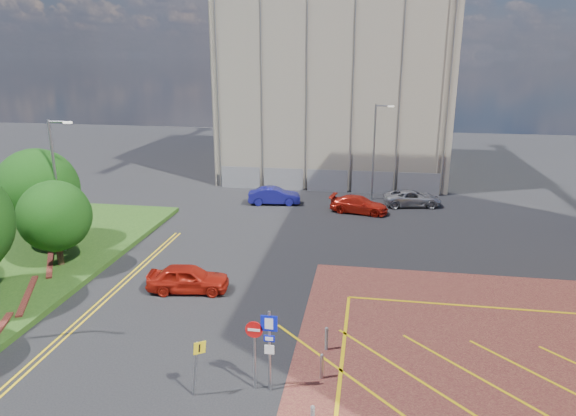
% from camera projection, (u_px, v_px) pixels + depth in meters
% --- Properties ---
extents(ground, '(140.00, 140.00, 0.00)m').
position_uv_depth(ground, '(250.00, 406.00, 17.97)').
color(ground, black).
rests_on(ground, ground).
extents(tree_c, '(4.00, 4.00, 4.90)m').
position_uv_depth(tree_c, '(55.00, 216.00, 28.60)').
color(tree_c, '#3D2B1C').
rests_on(tree_c, grass_bed).
extents(tree_d, '(5.00, 5.00, 6.08)m').
position_uv_depth(tree_d, '(38.00, 189.00, 31.71)').
color(tree_d, '#3D2B1C').
rests_on(tree_d, grass_bed).
extents(lamp_left_far, '(1.53, 0.16, 8.00)m').
position_uv_depth(lamp_left_far, '(57.00, 182.00, 30.21)').
color(lamp_left_far, '#9EA0A8').
rests_on(lamp_left_far, grass_bed).
extents(lamp_back, '(1.53, 0.16, 8.00)m').
position_uv_depth(lamp_back, '(375.00, 149.00, 42.58)').
color(lamp_back, '#9EA0A8').
rests_on(lamp_back, ground).
extents(sign_cluster, '(1.17, 0.12, 3.20)m').
position_uv_depth(sign_cluster, '(264.00, 343.00, 18.30)').
color(sign_cluster, '#9EA0A8').
rests_on(sign_cluster, ground).
extents(warning_sign, '(0.58, 0.38, 2.25)m').
position_uv_depth(warning_sign, '(197.00, 361.00, 18.09)').
color(warning_sign, '#9EA0A8').
rests_on(warning_sign, ground).
extents(construction_building, '(21.20, 19.20, 22.00)m').
position_uv_depth(construction_building, '(338.00, 64.00, 52.66)').
color(construction_building, '#ACA28D').
rests_on(construction_building, ground).
extents(construction_fence, '(21.60, 0.06, 2.00)m').
position_uv_depth(construction_fence, '(338.00, 181.00, 45.90)').
color(construction_fence, gray).
rests_on(construction_fence, ground).
extents(car_red_left, '(4.38, 2.22, 1.43)m').
position_uv_depth(car_red_left, '(188.00, 278.00, 26.56)').
color(car_red_left, '#B01C0F').
rests_on(car_red_left, ground).
extents(car_blue_back, '(4.43, 2.12, 1.40)m').
position_uv_depth(car_blue_back, '(274.00, 196.00, 42.24)').
color(car_blue_back, navy).
rests_on(car_blue_back, ground).
extents(car_red_back, '(4.76, 2.65, 1.30)m').
position_uv_depth(car_red_back, '(359.00, 205.00, 39.91)').
color(car_red_back, red).
rests_on(car_red_back, ground).
extents(car_silver_back, '(4.91, 2.87, 1.28)m').
position_uv_depth(car_silver_back, '(412.00, 198.00, 41.75)').
color(car_silver_back, '#A2A3A9').
rests_on(car_silver_back, ground).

